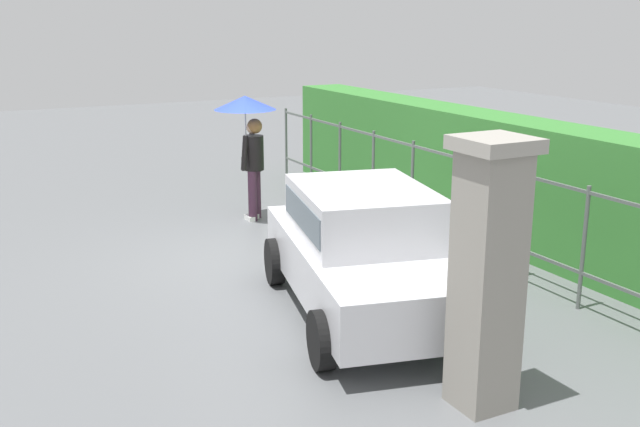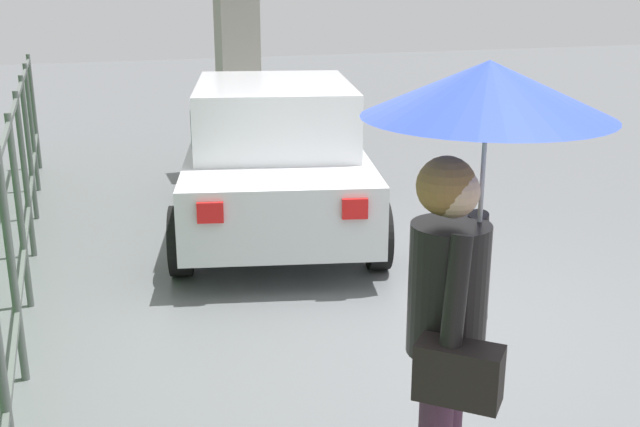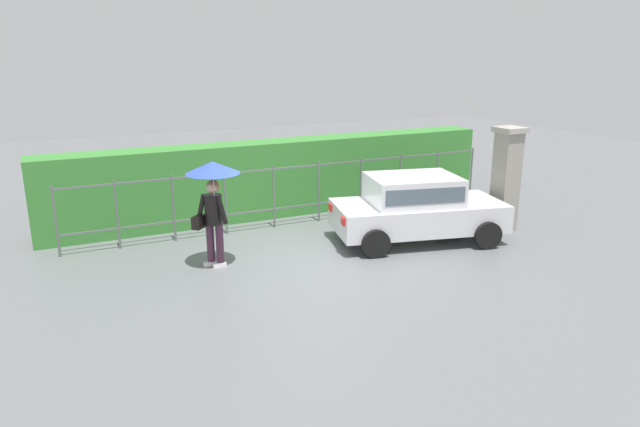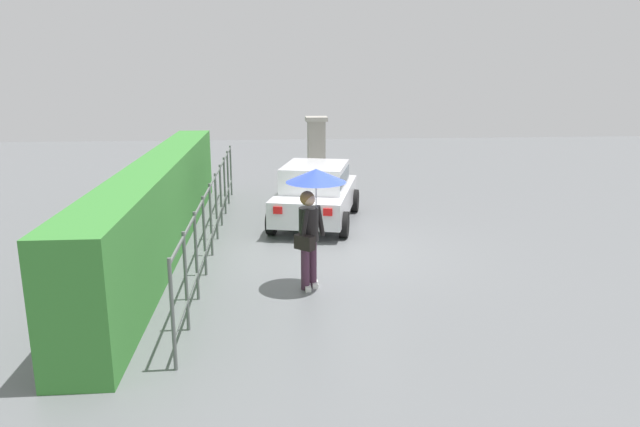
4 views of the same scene
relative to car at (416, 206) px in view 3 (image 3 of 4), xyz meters
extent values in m
plane|color=slate|center=(-2.47, -0.24, -0.80)|extent=(40.00, 40.00, 0.00)
cube|color=silver|center=(0.06, -0.01, -0.22)|extent=(3.98, 2.45, 0.60)
cube|color=silver|center=(-0.09, 0.02, 0.38)|extent=(2.18, 1.84, 0.60)
cube|color=#4C5B66|center=(-0.09, 0.02, 0.40)|extent=(2.04, 1.82, 0.33)
cylinder|color=black|center=(1.47, 0.52, -0.50)|extent=(0.63, 0.31, 0.60)
cylinder|color=black|center=(1.08, -1.12, -0.50)|extent=(0.63, 0.31, 0.60)
cylinder|color=black|center=(-0.97, 1.09, -0.50)|extent=(0.63, 0.31, 0.60)
cylinder|color=black|center=(-1.35, -0.54, -0.50)|extent=(0.63, 0.31, 0.60)
cube|color=red|center=(-1.63, 0.95, -0.07)|extent=(0.10, 0.21, 0.16)
cube|color=red|center=(-1.88, -0.12, -0.07)|extent=(0.10, 0.21, 0.16)
cylinder|color=#47283D|center=(-4.34, 0.37, -0.37)|extent=(0.15, 0.15, 0.86)
cylinder|color=#47283D|center=(-4.49, 0.51, -0.37)|extent=(0.15, 0.15, 0.86)
cube|color=white|center=(-4.38, 0.33, -0.76)|extent=(0.26, 0.10, 0.08)
cube|color=white|center=(-4.53, 0.46, -0.76)|extent=(0.26, 0.10, 0.08)
cylinder|color=black|center=(-4.42, 0.44, 0.35)|extent=(0.34, 0.34, 0.58)
sphere|color=#DBAD89|center=(-4.42, 0.44, 0.78)|extent=(0.22, 0.22, 0.22)
sphere|color=olive|center=(-4.40, 0.46, 0.80)|extent=(0.25, 0.25, 0.25)
cylinder|color=black|center=(-4.31, 0.23, 0.37)|extent=(0.23, 0.22, 0.56)
cylinder|color=black|center=(-4.64, 0.53, 0.37)|extent=(0.23, 0.22, 0.56)
cylinder|color=#B2B2B7|center=(-4.43, 0.31, 0.69)|extent=(0.02, 0.02, 0.77)
cone|color=blue|center=(-4.43, 0.31, 1.19)|extent=(1.02, 1.02, 0.23)
cube|color=black|center=(-4.69, 0.52, 0.11)|extent=(0.35, 0.36, 0.24)
cube|color=gray|center=(2.36, -0.18, 0.35)|extent=(0.48, 0.48, 2.30)
cube|color=#9E998E|center=(2.36, -0.18, 1.56)|extent=(0.60, 0.60, 0.12)
cylinder|color=#59605B|center=(-7.18, 2.31, -0.05)|extent=(0.05, 0.05, 1.50)
cylinder|color=#59605B|center=(-6.00, 2.31, -0.05)|extent=(0.05, 0.05, 1.50)
cylinder|color=#59605B|center=(-4.81, 2.31, -0.05)|extent=(0.05, 0.05, 1.50)
cylinder|color=#59605B|center=(-3.63, 2.31, -0.05)|extent=(0.05, 0.05, 1.50)
cylinder|color=#59605B|center=(-2.45, 2.31, -0.05)|extent=(0.05, 0.05, 1.50)
cylinder|color=#59605B|center=(-1.26, 2.31, -0.05)|extent=(0.05, 0.05, 1.50)
cylinder|color=#59605B|center=(-0.08, 2.31, -0.05)|extent=(0.05, 0.05, 1.50)
cylinder|color=#59605B|center=(1.10, 2.31, -0.05)|extent=(0.05, 0.05, 1.50)
cylinder|color=#59605B|center=(2.29, 2.31, -0.05)|extent=(0.05, 0.05, 1.50)
cylinder|color=#59605B|center=(3.47, 2.31, -0.05)|extent=(0.05, 0.05, 1.50)
cube|color=#59605B|center=(-1.85, 2.31, 0.62)|extent=(10.65, 0.03, 0.04)
cube|color=#59605B|center=(-1.85, 2.31, -0.35)|extent=(10.65, 0.03, 0.04)
cube|color=#387F33|center=(-1.85, 3.39, 0.15)|extent=(11.65, 0.90, 1.90)
camera|label=1|loc=(7.09, -4.23, 2.57)|focal=41.98mm
camera|label=2|loc=(-7.07, 1.91, 1.60)|focal=42.58mm
camera|label=3|loc=(-7.21, -10.05, 3.31)|focal=32.29mm
camera|label=4|loc=(-14.11, 1.01, 2.94)|focal=33.08mm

